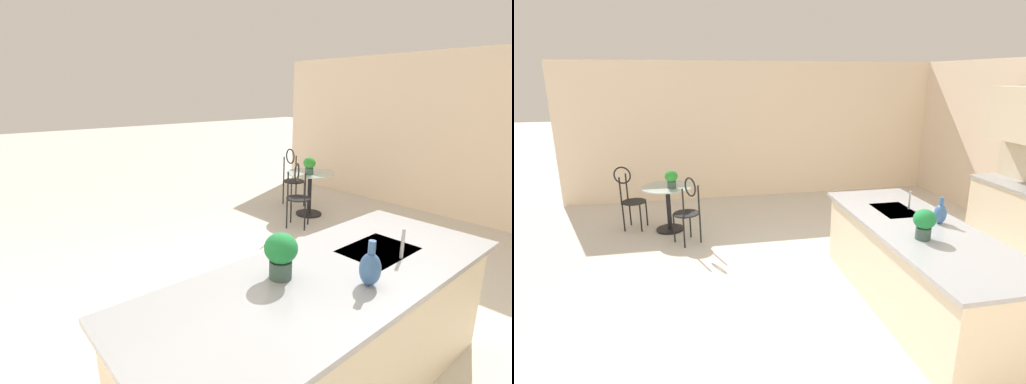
# 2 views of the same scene
# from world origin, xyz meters

# --- Properties ---
(ground_plane) EXTENTS (40.00, 40.00, 0.00)m
(ground_plane) POSITION_xyz_m (0.00, 0.00, 0.00)
(ground_plane) COLOR beige
(wall_left_window) EXTENTS (0.12, 7.80, 2.70)m
(wall_left_window) POSITION_xyz_m (-4.26, 0.00, 1.35)
(wall_left_window) COLOR beige
(wall_left_window) RESTS_ON ground
(kitchen_island) EXTENTS (2.80, 1.06, 0.92)m
(kitchen_island) POSITION_xyz_m (0.30, 0.85, 0.46)
(kitchen_island) COLOR beige
(kitchen_island) RESTS_ON ground
(bistro_table) EXTENTS (0.80, 0.80, 0.74)m
(bistro_table) POSITION_xyz_m (-2.53, -1.84, 0.45)
(bistro_table) COLOR black
(bistro_table) RESTS_ON ground
(chair_near_window) EXTENTS (0.52, 0.52, 1.04)m
(chair_near_window) POSITION_xyz_m (-1.90, -1.53, 0.57)
(chair_near_window) COLOR black
(chair_near_window) RESTS_ON ground
(chair_by_island) EXTENTS (0.46, 0.52, 1.04)m
(chair_by_island) POSITION_xyz_m (-2.73, -2.45, 0.57)
(chair_by_island) COLOR black
(chair_by_island) RESTS_ON ground
(sink_faucet) EXTENTS (0.02, 0.02, 0.22)m
(sink_faucet) POSITION_xyz_m (-0.25, 1.03, 1.03)
(sink_faucet) COLOR #B2B5BA
(sink_faucet) RESTS_ON kitchen_island
(potted_plant_on_table) EXTENTS (0.20, 0.20, 0.28)m
(potted_plant_on_table) POSITION_xyz_m (-2.41, -1.76, 0.90)
(potted_plant_on_table) COLOR #385147
(potted_plant_on_table) RESTS_ON bistro_table
(potted_plant_counter_near) EXTENTS (0.21, 0.21, 0.30)m
(potted_plant_counter_near) POSITION_xyz_m (0.60, 0.69, 1.09)
(potted_plant_counter_near) COLOR #385147
(potted_plant_counter_near) RESTS_ON kitchen_island
(vase_on_counter) EXTENTS (0.13, 0.13, 0.29)m
(vase_on_counter) POSITION_xyz_m (0.25, 1.10, 1.03)
(vase_on_counter) COLOR #386099
(vase_on_counter) RESTS_ON kitchen_island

